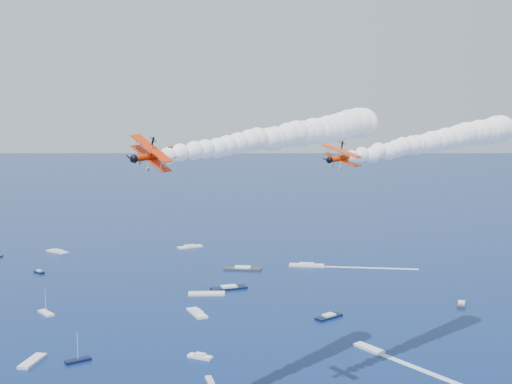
{
  "coord_description": "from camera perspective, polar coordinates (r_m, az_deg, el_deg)",
  "views": [
    {
      "loc": [
        7.76,
        -82.26,
        62.36
      ],
      "look_at": [
        8.09,
        24.42,
        49.03
      ],
      "focal_mm": 44.1,
      "sensor_mm": 36.0,
      "label": 1
    }
  ],
  "objects": [
    {
      "name": "spectator_boats",
      "position": [
        210.16,
        -4.95,
        -10.07
      ],
      "size": [
        223.01,
        180.61,
        0.7
      ],
      "color": "white",
      "rests_on": "ground"
    },
    {
      "name": "boat_wakes",
      "position": [
        183.68,
        9.22,
        -12.81
      ],
      "size": [
        77.32,
        151.83,
        0.04
      ],
      "color": "white",
      "rests_on": "ground"
    },
    {
      "name": "biplane_trail",
      "position": [
        98.45,
        -9.37,
        3.23
      ],
      "size": [
        12.82,
        12.84,
        9.17
      ],
      "primitive_type": null,
      "rotation": [
        -0.45,
        0.07,
        3.95
      ],
      "color": "red"
    },
    {
      "name": "smoke_trail_trail",
      "position": [
        119.05,
        2.36,
        5.09
      ],
      "size": [
        63.84,
        63.79,
        11.16
      ],
      "primitive_type": null,
      "rotation": [
        0.0,
        0.0,
        3.95
      ],
      "color": "white"
    },
    {
      "name": "biplane_lead",
      "position": [
        117.82,
        7.82,
        3.09
      ],
      "size": [
        12.03,
        12.56,
        7.69
      ],
      "primitive_type": null,
      "rotation": [
        -0.24,
        0.07,
        3.85
      ],
      "color": "#E73604"
    },
    {
      "name": "smoke_trail_lead",
      "position": [
        141.75,
        16.03,
        4.49
      ],
      "size": [
        63.82,
        63.11,
        11.16
      ],
      "primitive_type": null,
      "rotation": [
        0.0,
        0.0,
        3.85
      ],
      "color": "white"
    }
  ]
}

